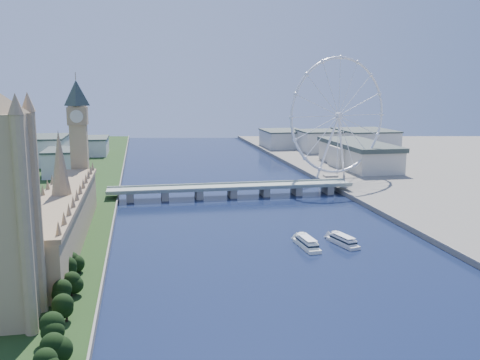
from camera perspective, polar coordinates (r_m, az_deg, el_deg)
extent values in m
cube|color=tan|center=(232.45, -24.13, -4.15)|extent=(22.00, 22.00, 86.00)
cube|color=tan|center=(347.74, -18.33, -4.13)|extent=(24.00, 200.00, 28.00)
cone|color=#937A59|center=(340.92, -18.67, 1.75)|extent=(12.00, 12.00, 40.00)
cube|color=tan|center=(448.45, -16.73, 2.49)|extent=(13.00, 13.00, 80.00)
cube|color=#937A59|center=(445.50, -16.94, 6.57)|extent=(15.00, 15.00, 14.00)
pyramid|color=#2D3833|center=(444.80, -17.13, 10.16)|extent=(20.02, 20.02, 20.00)
cube|color=gray|center=(479.78, -0.86, -0.77)|extent=(220.00, 22.00, 2.00)
cube|color=gray|center=(474.18, -11.64, -1.70)|extent=(6.00, 20.00, 7.50)
cube|color=gray|center=(474.47, -8.02, -1.58)|extent=(6.00, 20.00, 7.50)
cube|color=gray|center=(476.66, -4.41, -1.46)|extent=(6.00, 20.00, 7.50)
cube|color=gray|center=(480.71, -0.86, -1.33)|extent=(6.00, 20.00, 7.50)
cube|color=gray|center=(486.58, 2.63, -1.19)|extent=(6.00, 20.00, 7.50)
cube|color=gray|center=(494.20, 6.02, -1.06)|extent=(6.00, 20.00, 7.50)
cube|color=gray|center=(503.50, 9.29, -0.93)|extent=(6.00, 20.00, 7.50)
torus|color=silver|center=(557.14, 10.48, 6.77)|extent=(113.60, 39.12, 118.60)
cylinder|color=silver|center=(557.14, 10.48, 6.77)|extent=(7.25, 6.61, 6.00)
cube|color=gray|center=(572.64, 9.64, 0.43)|extent=(14.00, 10.00, 2.00)
cube|color=beige|center=(605.45, -18.14, 1.74)|extent=(40.00, 60.00, 26.00)
cube|color=beige|center=(699.39, -20.47, 2.93)|extent=(60.00, 80.00, 32.00)
cube|color=beige|center=(772.21, -15.80, 3.45)|extent=(50.00, 70.00, 22.00)
cube|color=beige|center=(792.52, 8.60, 4.11)|extent=(60.00, 60.00, 28.00)
cube|color=beige|center=(795.81, 13.17, 4.05)|extent=(70.00, 90.00, 30.00)
cube|color=beige|center=(837.95, 4.66, 4.38)|extent=(60.00, 80.00, 24.00)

